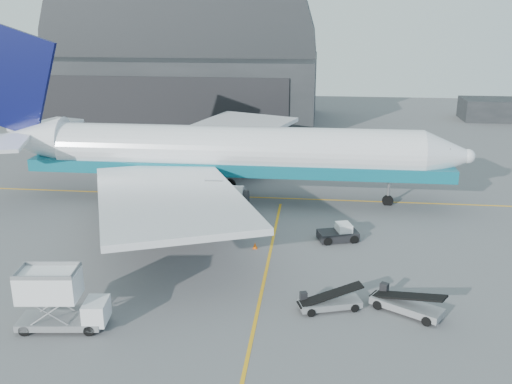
# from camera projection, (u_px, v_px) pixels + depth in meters

# --- Properties ---
(ground) EXTENTS (200.00, 200.00, 0.00)m
(ground) POSITION_uv_depth(u_px,v_px,m) (265.00, 278.00, 44.86)
(ground) COLOR #565659
(ground) RESTS_ON ground
(taxi_lines) EXTENTS (80.00, 42.12, 0.02)m
(taxi_lines) POSITION_uv_depth(u_px,v_px,m) (277.00, 221.00, 56.84)
(taxi_lines) COLOR gold
(taxi_lines) RESTS_ON ground
(hangar) EXTENTS (50.00, 28.30, 28.00)m
(hangar) POSITION_uv_depth(u_px,v_px,m) (181.00, 69.00, 105.71)
(hangar) COLOR black
(hangar) RESTS_ON ground
(distant_bldg_a) EXTENTS (14.00, 8.00, 4.00)m
(distant_bldg_a) POSITION_uv_depth(u_px,v_px,m) (498.00, 120.00, 109.00)
(distant_bldg_a) COLOR black
(distant_bldg_a) RESTS_ON ground
(airliner) EXTENTS (54.29, 52.64, 19.05)m
(airliner) POSITION_uv_depth(u_px,v_px,m) (218.00, 152.00, 61.93)
(airliner) COLOR white
(airliner) RESTS_ON ground
(catering_truck) EXTENTS (6.06, 2.81, 4.02)m
(catering_truck) POSITION_uv_depth(u_px,v_px,m) (58.00, 300.00, 37.25)
(catering_truck) COLOR gray
(catering_truck) RESTS_ON ground
(pushback_tug) EXTENTS (3.95, 2.93, 1.64)m
(pushback_tug) POSITION_uv_depth(u_px,v_px,m) (339.00, 234.00, 52.02)
(pushback_tug) COLOR black
(pushback_tug) RESTS_ON ground
(belt_loader_a) EXTENTS (4.72, 2.76, 1.77)m
(belt_loader_a) POSITION_uv_depth(u_px,v_px,m) (329.00, 302.00, 40.04)
(belt_loader_a) COLOR gray
(belt_loader_a) RESTS_ON ground
(belt_loader_b) EXTENTS (5.07, 3.99, 2.00)m
(belt_loader_b) POSITION_uv_depth(u_px,v_px,m) (406.00, 304.00, 39.60)
(belt_loader_b) COLOR gray
(belt_loader_b) RESTS_ON ground
(traffic_cone) EXTENTS (0.40, 0.40, 0.58)m
(traffic_cone) POSITION_uv_depth(u_px,v_px,m) (255.00, 246.00, 50.31)
(traffic_cone) COLOR #DF5307
(traffic_cone) RESTS_ON ground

